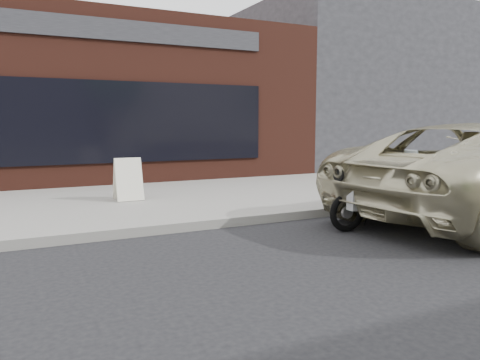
{
  "coord_description": "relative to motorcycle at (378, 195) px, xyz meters",
  "views": [
    {
      "loc": [
        -3.32,
        -2.72,
        1.68
      ],
      "look_at": [
        -0.32,
        3.36,
        0.85
      ],
      "focal_mm": 35.0,
      "sensor_mm": 36.0,
      "label": 1
    }
  ],
  "objects": [
    {
      "name": "sandwich_sign",
      "position": [
        -3.1,
        3.69,
        0.03
      ],
      "size": [
        0.53,
        0.48,
        0.84
      ],
      "rotation": [
        0.0,
        0.0,
        0.0
      ],
      "color": "white",
      "rests_on": "near_sidewalk"
    },
    {
      "name": "near_sidewalk",
      "position": [
        -1.87,
        4.12,
        -0.46
      ],
      "size": [
        44.0,
        6.0,
        0.15
      ],
      "primitive_type": "cube",
      "color": "gray",
      "rests_on": "ground"
    },
    {
      "name": "motorcycle",
      "position": [
        0.0,
        0.0,
        0.0
      ],
      "size": [
        1.98,
        0.64,
        1.25
      ],
      "rotation": [
        0.0,
        0.0,
        -0.07
      ],
      "color": "black",
      "rests_on": "ground"
    },
    {
      "name": "storefront",
      "position": [
        -3.87,
        11.11,
        1.71
      ],
      "size": [
        14.0,
        10.07,
        4.5
      ],
      "color": "#4C2218",
      "rests_on": "ground"
    },
    {
      "name": "ground",
      "position": [
        -1.87,
        -2.88,
        -0.54
      ],
      "size": [
        120.0,
        120.0,
        0.0
      ],
      "primitive_type": "plane",
      "color": "black",
      "rests_on": "ground"
    },
    {
      "name": "neighbour_building",
      "position": [
        8.13,
        11.12,
        2.46
      ],
      "size": [
        10.0,
        10.0,
        6.0
      ],
      "primitive_type": "cube",
      "color": "#27272C",
      "rests_on": "ground"
    }
  ]
}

